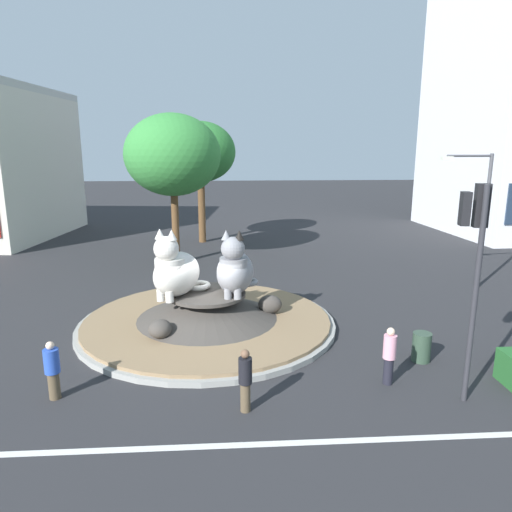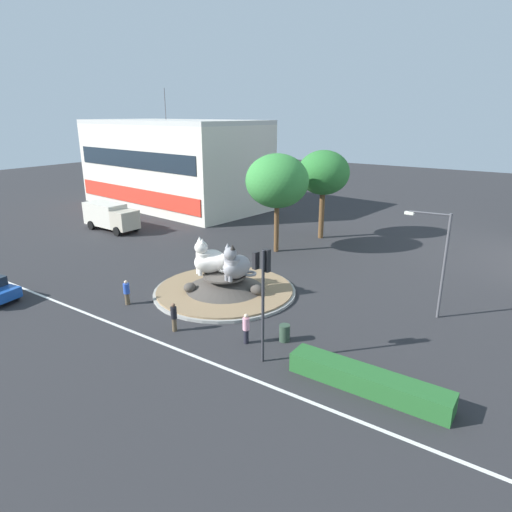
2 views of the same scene
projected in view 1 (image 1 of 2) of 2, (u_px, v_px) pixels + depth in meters
ground_plane at (208, 325)px, 17.12m from camera, size 160.00×160.00×0.00m
lane_centreline at (195, 447)px, 10.12m from camera, size 112.00×0.20×0.01m
roundabout_island at (207, 313)px, 17.01m from camera, size 9.33×9.33×1.25m
cat_statue_white at (175, 271)px, 16.27m from camera, size 2.41×2.53×2.48m
cat_statue_grey at (235, 270)px, 16.58m from camera, size 1.84×2.50×2.40m
traffic_light_mast at (476, 247)px, 11.20m from camera, size 0.78×0.47×5.54m
broadleaf_tree_behind_island at (200, 153)px, 31.05m from camera, size 4.73×4.73×8.15m
second_tree_near_tower at (173, 155)px, 25.08m from camera, size 5.19×5.19×8.23m
streetlight_arm at (479, 209)px, 20.95m from camera, size 2.48×0.44×6.15m
pedestrian_black_shirt at (245, 379)px, 11.32m from camera, size 0.34×0.34×1.63m
pedestrian_pink_shirt at (389, 355)px, 12.66m from camera, size 0.35×0.35×1.64m
pedestrian_blue_shirt at (52, 369)px, 11.92m from camera, size 0.39×0.39×1.58m
litter_bin at (421, 347)px, 14.14m from camera, size 0.56×0.56×0.90m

